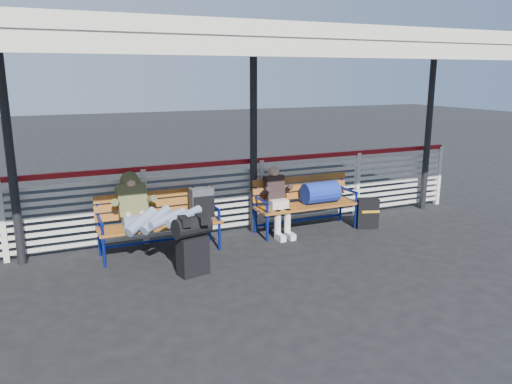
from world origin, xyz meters
name	(u,v)px	position (x,y,z in m)	size (l,w,h in m)	color
ground	(179,289)	(0.00, 0.00, 0.00)	(60.00, 60.00, 0.00)	black
fence	(144,203)	(0.00, 1.90, 0.66)	(12.08, 0.08, 1.24)	silver
canopy	(152,40)	(0.00, 0.87, 3.04)	(12.60, 3.60, 3.16)	silver
luggage_stack	(192,243)	(0.30, 0.38, 0.44)	(0.53, 0.37, 0.80)	black
bench_left	(173,212)	(0.32, 1.40, 0.60)	(1.80, 0.56, 0.95)	#AA6121
bench_right	(313,195)	(2.78, 1.45, 0.60)	(1.80, 0.56, 0.92)	#AA6121
traveler_man	(154,214)	(-0.04, 1.06, 0.70)	(0.94, 1.64, 0.77)	#7D89A8
companion_person	(277,200)	(2.10, 1.45, 0.60)	(0.32, 0.66, 1.15)	beige
suitcase_side	(367,213)	(3.70, 1.15, 0.26)	(0.42, 0.33, 0.52)	black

